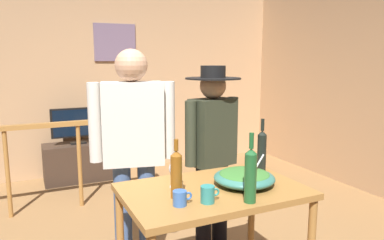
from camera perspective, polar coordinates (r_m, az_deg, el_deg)
back_wall at (r=5.36m, az=-14.65°, el=6.17°), size 5.65×0.10×2.66m
side_wall_right at (r=5.00m, az=24.56°, el=5.41°), size 0.10×4.33×2.66m
framed_picture at (r=5.35m, az=-11.95°, el=11.77°), size 0.59×0.03×0.52m
stair_railing at (r=4.13m, az=-20.23°, el=-4.69°), size 2.92×0.10×1.01m
tv_console at (r=5.14m, az=-17.20°, el=-6.27°), size 0.90×0.40×0.51m
flat_screen_tv at (r=4.99m, az=-17.45°, el=-0.44°), size 0.67×0.12×0.48m
serving_table at (r=2.36m, az=3.31°, el=-12.82°), size 1.12×0.73×0.81m
salad_bowl at (r=2.38m, az=8.18°, el=-8.81°), size 0.39×0.39×0.20m
wine_glass at (r=2.30m, az=-2.65°, el=-7.76°), size 0.08×0.08×0.16m
wine_bottle_green at (r=2.08m, az=9.14°, el=-8.36°), size 0.07×0.07×0.40m
wine_bottle_dark at (r=2.66m, az=10.86°, el=-4.64°), size 0.06×0.06×0.38m
wine_bottle_amber at (r=2.12m, az=-2.47°, el=-8.32°), size 0.07×0.07×0.35m
mug_teal at (r=2.09m, az=2.50°, el=-11.52°), size 0.12×0.08×0.10m
mug_blue at (r=2.05m, az=-1.86°, el=-12.10°), size 0.11×0.08×0.08m
person_standing_left at (r=2.71m, az=-9.17°, el=-3.48°), size 0.61×0.31×1.68m
person_standing_right at (r=2.97m, az=3.20°, el=-4.03°), size 0.52×0.44×1.56m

